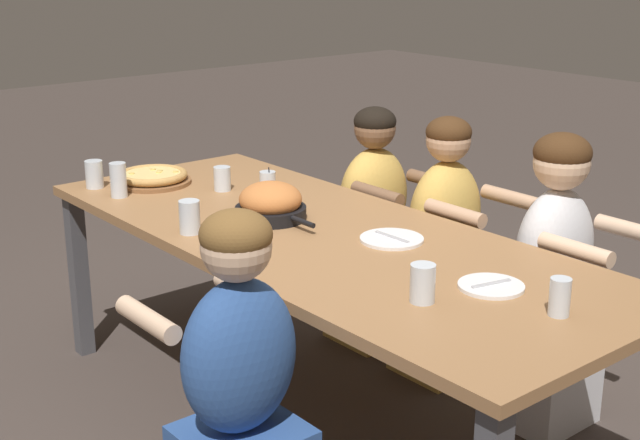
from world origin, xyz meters
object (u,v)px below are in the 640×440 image
Objects in this scene: drinking_glass_d at (423,283)px; diner_far_midright at (552,293)px; pizza_board_main at (152,177)px; drinking_glass_c at (118,181)px; empty_plate_b at (392,239)px; drinking_glass_f at (560,299)px; diner_far_midleft at (373,237)px; empty_plate_a at (491,286)px; drinking_glass_e at (94,176)px; diner_far_center at (444,260)px; drinking_glass_b at (222,179)px; drinking_glass_a at (190,217)px; cocktail_glass_blue at (268,183)px; diner_near_midright at (240,413)px; skillet_bowl at (271,204)px.

diner_far_midright is (-0.17, 0.89, -0.31)m from drinking_glass_d.
drinking_glass_c is at bearing -65.11° from pizza_board_main.
drinking_glass_f reaches higher than empty_plate_b.
drinking_glass_c is at bearing -22.69° from diner_far_midleft.
drinking_glass_d reaches higher than empty_plate_a.
diner_far_center is at bearing 44.50° from drinking_glass_e.
diner_far_center reaches higher than pizza_board_main.
drinking_glass_e is at bearing -167.30° from empty_plate_a.
diner_far_center is at bearing 90.00° from diner_far_midleft.
diner_far_center is (0.70, 0.66, -0.33)m from drinking_glass_b.
drinking_glass_a is at bearing -157.72° from empty_plate_a.
drinking_glass_e is 1.56m from diner_far_center.
drinking_glass_b is 0.09× the size of diner_far_midleft.
cocktail_glass_blue is (-1.33, 0.12, 0.03)m from empty_plate_a.
drinking_glass_c is 1.22× the size of drinking_glass_e.
drinking_glass_e reaches higher than drinking_glass_b.
drinking_glass_d is (0.47, -0.32, 0.05)m from empty_plate_b.
pizza_board_main is 0.24m from drinking_glass_c.
empty_plate_b is 1.95× the size of drinking_glass_d.
diner_far_midleft is at bearing 69.24° from drinking_glass_b.
drinking_glass_d is 1.82m from drinking_glass_e.
pizza_board_main is at bearing 65.93° from drinking_glass_e.
empty_plate_b is at bearing 12.39° from pizza_board_main.
empty_plate_b is at bearing 20.41° from drinking_glass_e.
cocktail_glass_blue reaches higher than pizza_board_main.
diner_far_midleft is (-0.17, 1.08, -0.35)m from drinking_glass_a.
empty_plate_a is 1.41× the size of drinking_glass_c.
drinking_glass_e reaches higher than empty_plate_b.
diner_far_midright reaches higher than pizza_board_main.
drinking_glass_c reaches higher than drinking_glass_f.
diner_far_midright is (1.10, 0.53, -0.29)m from cocktail_glass_blue.
diner_near_midright is at bearing -108.46° from empty_plate_a.
empty_plate_b is at bearing 23.07° from drinking_glass_c.
drinking_glass_c reaches higher than drinking_glass_d.
empty_plate_a is (1.01, 0.10, -0.06)m from skillet_bowl.
diner_far_midright reaches higher than skillet_bowl.
pizza_board_main is at bearing -174.92° from drinking_glass_f.
diner_far_center is 0.45m from diner_far_midleft.
diner_far_midleft reaches higher than pizza_board_main.
drinking_glass_f is (1.74, 0.00, -0.00)m from drinking_glass_b.
empty_plate_a is 1.83× the size of drinking_glass_f.
drinking_glass_f is 0.10× the size of diner_far_center.
empty_plate_b is 0.95m from diner_far_midleft.
diner_far_midleft reaches higher than drinking_glass_e.
drinking_glass_c is 1.50m from diner_near_midright.
drinking_glass_f is (2.03, 0.18, 0.02)m from pizza_board_main.
drinking_glass_b reaches higher than pizza_board_main.
drinking_glass_d is 1.04× the size of drinking_glass_f.
drinking_glass_a is 0.11× the size of diner_far_midleft.
diner_far_center is (0.23, 0.75, -0.34)m from skillet_bowl.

